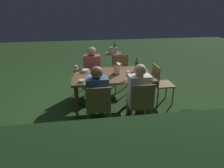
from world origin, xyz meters
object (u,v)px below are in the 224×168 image
chair_side_left_b (92,72)px  wine_glass_b (76,68)px  chair_side_right_a (141,103)px  chair_side_right_b (98,106)px  wine_glass_a (128,74)px  side_table (113,60)px  dining_table (112,77)px  green_bottle_on_table (136,66)px  chair_head_near (160,82)px  plate_a (92,77)px  chair_side_left_a (121,71)px  lantern_centerpiece (116,67)px  plate_b (143,75)px  person_in_blue (97,93)px  bowl_bread (85,71)px  bowl_olives (82,81)px  person_in_rust (92,69)px  person_in_cream (138,91)px  ice_bucket (113,50)px  wine_glass_c (120,65)px  potted_plant_corner (191,130)px

chair_side_left_b → wine_glass_b: wine_glass_b is taller
chair_side_right_a → chair_side_right_b: bearing=0.0°
wine_glass_a → side_table: (-0.09, -2.41, -0.41)m
dining_table → green_bottle_on_table: green_bottle_on_table is taller
chair_head_near → plate_a: size_ratio=3.79×
chair_side_left_a → lantern_centerpiece: 1.00m
chair_side_left_a → dining_table: bearing=67.4°
chair_side_right_b → plate_b: 1.24m
chair_head_near → dining_table: bearing=0.0°
person_in_blue → bowl_bread: person_in_blue is taller
bowl_olives → plate_b: bearing=-172.4°
person_in_blue → green_bottle_on_table: (-0.93, -0.86, 0.20)m
chair_head_near → person_in_rust: 1.60m
dining_table → bowl_olives: 0.72m
person_in_blue → side_table: bearing=-104.5°
bowl_bread → plate_a: bearing=109.3°
chair_side_right_a → bowl_bread: 1.46m
person_in_cream → side_table: person_in_cream is taller
wine_glass_a → plate_b: wine_glass_a is taller
person_in_blue → ice_bucket: person_in_blue is taller
chair_side_right_b → bowl_bread: bearing=-81.3°
chair_head_near → plate_b: chair_head_near is taller
chair_head_near → bowl_olives: (1.69, 0.35, 0.26)m
bowl_bread → dining_table: bearing=157.1°
wine_glass_a → wine_glass_b: size_ratio=1.00×
chair_side_right_b → wine_glass_c: size_ratio=5.15×
chair_side_right_a → potted_plant_corner: chair_side_right_a is taller
chair_side_right_b → green_bottle_on_table: bearing=-131.4°
wine_glass_b → bowl_bread: (-0.18, -0.06, -0.09)m
wine_glass_b → chair_side_right_b: bearing=108.5°
dining_table → chair_side_right_b: (0.37, 0.89, -0.19)m
ice_bucket → side_table: bearing=0.0°
wine_glass_a → plate_b: size_ratio=0.74×
lantern_centerpiece → ice_bucket: (-0.26, -2.07, -0.11)m
chair_side_right_b → wine_glass_b: wine_glass_b is taller
green_bottle_on_table → wine_glass_b: (1.28, -0.01, 0.01)m
chair_side_right_a → chair_side_left_b: 1.92m
person_in_cream → wine_glass_a: size_ratio=6.80×
chair_side_left_b → lantern_centerpiece: 1.06m
person_in_rust → wine_glass_c: size_ratio=6.80×
dining_table → wine_glass_c: wine_glass_c is taller
chair_side_right_a → side_table: (0.02, -2.97, -0.05)m
plate_b → bowl_olives: 1.25m
dining_table → chair_head_near: size_ratio=1.88×
wine_glass_b → side_table: bearing=-119.3°
dining_table → person_in_rust: 0.78m
person_in_blue → lantern_centerpiece: person_in_blue is taller
chair_side_right_a → wine_glass_b: (1.09, -1.06, 0.36)m
green_bottle_on_table → potted_plant_corner: 1.93m
chair_head_near → person_in_rust: (1.44, -0.69, 0.15)m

